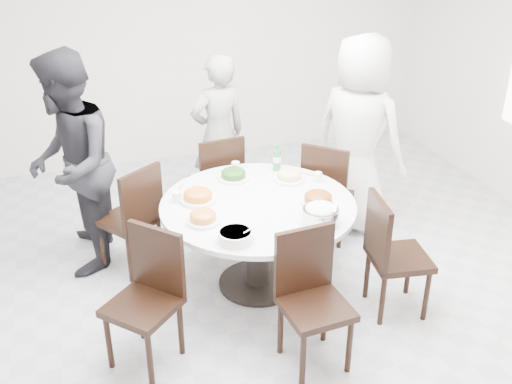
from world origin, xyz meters
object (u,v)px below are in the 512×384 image
object	(u,v)px
chair_nw	(128,217)
soup_bowl	(235,236)
beverage_bottle	(277,157)
dining_table	(258,245)
diner_right	(358,135)
chair_ne	(330,189)
diner_left	(71,165)
chair_se	(400,255)
chair_sw	(142,303)
chair_s	(316,305)
rice_bowl	(321,216)
chair_n	(215,181)
diner_middle	(219,135)

from	to	relation	value
chair_nw	soup_bowl	world-z (taller)	chair_nw
beverage_bottle	dining_table	bearing A→B (deg)	-122.75
dining_table	diner_right	xyz separation A→B (m)	(1.17, 0.68, 0.54)
beverage_bottle	chair_ne	bearing A→B (deg)	3.24
diner_right	diner_left	world-z (taller)	diner_left
dining_table	chair_se	xyz separation A→B (m)	(0.90, -0.61, 0.10)
dining_table	soup_bowl	size ratio (longest dim) A/B	6.17
dining_table	diner_left	xyz separation A→B (m)	(-1.33, 0.77, 0.55)
chair_ne	chair_sw	size ratio (longest dim) A/B	1.00
chair_se	chair_s	bearing A→B (deg)	122.08
chair_nw	diner_right	bearing A→B (deg)	147.06
dining_table	rice_bowl	distance (m)	0.69
chair_n	chair_nw	bearing A→B (deg)	20.86
chair_ne	chair_n	bearing A→B (deg)	15.73
chair_s	beverage_bottle	xyz separation A→B (m)	(0.26, 1.50, 0.39)
chair_nw	rice_bowl	size ratio (longest dim) A/B	3.58
dining_table	beverage_bottle	bearing A→B (deg)	57.25
chair_se	diner_middle	world-z (taller)	diner_middle
chair_ne	rice_bowl	bearing A→B (deg)	104.67
chair_se	diner_right	xyz separation A→B (m)	(0.27, 1.29, 0.44)
chair_ne	chair_n	world-z (taller)	same
chair_se	rice_bowl	distance (m)	0.69
dining_table	chair_n	size ratio (longest dim) A/B	1.58
chair_s	beverage_bottle	bearing A→B (deg)	75.41
chair_se	beverage_bottle	xyz separation A→B (m)	(-0.56, 1.14, 0.39)
chair_ne	chair_nw	world-z (taller)	same
beverage_bottle	chair_se	bearing A→B (deg)	-63.75
chair_s	diner_middle	xyz separation A→B (m)	(-0.03, 2.36, 0.31)
chair_sw	beverage_bottle	size ratio (longest dim) A/B	3.99
chair_nw	rice_bowl	bearing A→B (deg)	105.92
dining_table	diner_left	size ratio (longest dim) A/B	0.81
dining_table	chair_n	distance (m)	1.05
beverage_bottle	chair_nw	bearing A→B (deg)	177.23
chair_n	diner_right	xyz separation A→B (m)	(1.25, -0.37, 0.44)
diner_right	diner_left	bearing A→B (deg)	53.70
chair_se	soup_bowl	distance (m)	1.27
chair_s	dining_table	bearing A→B (deg)	89.96
chair_nw	diner_right	xyz separation A→B (m)	(2.11, 0.09, 0.44)
chair_nw	chair_n	bearing A→B (deg)	172.54
chair_se	soup_bowl	xyz separation A→B (m)	(-1.22, 0.13, 0.31)
chair_n	diner_left	world-z (taller)	diner_left
diner_right	beverage_bottle	distance (m)	0.84
chair_n	beverage_bottle	xyz separation A→B (m)	(0.42, -0.51, 0.39)
diner_right	diner_left	xyz separation A→B (m)	(-2.50, 0.09, 0.01)
chair_n	soup_bowl	world-z (taller)	chair_n
chair_n	chair_sw	world-z (taller)	same
dining_table	diner_middle	size ratio (longest dim) A/B	0.95
chair_nw	dining_table	bearing A→B (deg)	112.54
chair_se	beverage_bottle	world-z (taller)	beverage_bottle
chair_n	rice_bowl	bearing A→B (deg)	98.60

